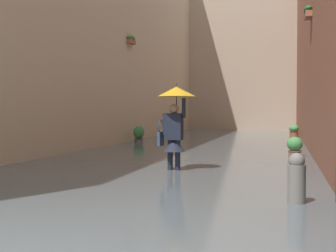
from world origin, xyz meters
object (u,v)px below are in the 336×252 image
Objects in this scene: potted_plant_mid_right at (139,134)px; potted_plant_near_left at (295,147)px; mooring_bollard at (297,182)px; potted_plant_mid_left at (294,132)px; person_wading at (175,115)px.

potted_plant_mid_right is 8.09m from potted_plant_near_left.
potted_plant_mid_right is at bearing -37.19° from potted_plant_near_left.
mooring_bollard reaches higher than potted_plant_mid_right.
potted_plant_mid_right reaches higher than potted_plant_mid_left.
potted_plant_mid_left is (-2.85, -14.05, -0.95)m from person_wading.
mooring_bollard is at bearing 88.99° from potted_plant_mid_left.
potted_plant_mid_left is at bearing -91.01° from mooring_bollard.
potted_plant_mid_left is at bearing -90.99° from potted_plant_near_left.
person_wading is at bearing 56.31° from potted_plant_near_left.
person_wading is 2.56× the size of potted_plant_mid_right.
potted_plant_near_left is 0.91× the size of potted_plant_mid_left.
person_wading is 4.13m from mooring_bollard.
mooring_bollard is (-6.32, 12.02, -0.01)m from potted_plant_mid_right.
potted_plant_mid_right reaches higher than potted_plant_near_left.
potted_plant_mid_right is 13.58m from mooring_bollard.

